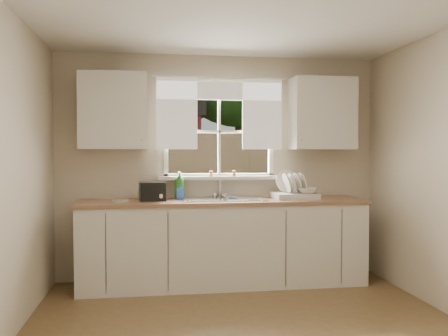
{
  "coord_description": "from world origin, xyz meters",
  "views": [
    {
      "loc": [
        -0.74,
        -3.3,
        1.42
      ],
      "look_at": [
        0.0,
        1.65,
        1.25
      ],
      "focal_mm": 38.0,
      "sensor_mm": 36.0,
      "label": 1
    }
  ],
  "objects": [
    {
      "name": "saucer",
      "position": [
        -1.07,
        1.67,
        0.92
      ],
      "size": [
        0.17,
        0.17,
        0.01
      ],
      "primitive_type": "cylinder",
      "color": "silver",
      "rests_on": "countertop"
    },
    {
      "name": "soap_bottle_b",
      "position": [
        -0.46,
        1.81,
        1.0
      ],
      "size": [
        0.09,
        0.09,
        0.18
      ],
      "primitive_type": "imported",
      "rotation": [
        0.0,
        0.0,
        0.1
      ],
      "color": "blue",
      "rests_on": "countertop"
    },
    {
      "name": "backyard",
      "position": [
        0.58,
        8.42,
        3.46
      ],
      "size": [
        20.0,
        10.0,
        6.13
      ],
      "color": "#335421",
      "rests_on": "ground"
    },
    {
      "name": "black_appliance",
      "position": [
        -0.75,
        1.71,
        1.01
      ],
      "size": [
        0.29,
        0.26,
        0.19
      ],
      "primitive_type": "cube",
      "rotation": [
        0.0,
        0.0,
        0.11
      ],
      "color": "black",
      "rests_on": "countertop"
    },
    {
      "name": "sink",
      "position": [
        0.0,
        1.71,
        0.84
      ],
      "size": [
        0.88,
        0.52,
        0.4
      ],
      "color": "#B7B7BC",
      "rests_on": "countertop"
    },
    {
      "name": "window",
      "position": [
        0.0,
        2.0,
        1.49
      ],
      "size": [
        1.38,
        0.16,
        1.06
      ],
      "color": "white",
      "rests_on": "room_walls"
    },
    {
      "name": "cup",
      "position": [
        -0.67,
        1.66,
        0.95
      ],
      "size": [
        0.13,
        0.13,
        0.08
      ],
      "primitive_type": "imported",
      "rotation": [
        0.0,
        0.0,
        0.25
      ],
      "color": "white",
      "rests_on": "countertop"
    },
    {
      "name": "countertop",
      "position": [
        0.0,
        1.68,
        0.89
      ],
      "size": [
        3.04,
        0.65,
        0.04
      ],
      "primitive_type": "cube",
      "color": "#936749",
      "rests_on": "base_cabinets"
    },
    {
      "name": "base_cabinets",
      "position": [
        0.0,
        1.68,
        0.43
      ],
      "size": [
        3.0,
        0.62,
        0.87
      ],
      "primitive_type": "cube",
      "color": "silver",
      "rests_on": "ground"
    },
    {
      "name": "upper_cabinet_right",
      "position": [
        1.15,
        1.82,
        1.85
      ],
      "size": [
        0.7,
        0.33,
        0.8
      ],
      "primitive_type": "cube",
      "color": "silver",
      "rests_on": "room_walls"
    },
    {
      "name": "wall_outlet",
      "position": [
        0.88,
        1.99,
        1.08
      ],
      "size": [
        0.08,
        0.01,
        0.12
      ],
      "primitive_type": "cube",
      "color": "beige",
      "rests_on": "room_walls"
    },
    {
      "name": "soap_bottle_a",
      "position": [
        -0.46,
        1.84,
        1.06
      ],
      "size": [
        0.13,
        0.13,
        0.3
      ],
      "primitive_type": "imported",
      "rotation": [
        0.0,
        0.0,
        -0.16
      ],
      "color": "#2D7D29",
      "rests_on": "countertop"
    },
    {
      "name": "soap_bottle_c",
      "position": [
        -0.84,
        1.84,
        1.0
      ],
      "size": [
        0.19,
        0.19,
        0.18
      ],
      "primitive_type": "imported",
      "rotation": [
        0.0,
        0.0,
        -0.44
      ],
      "color": "beige",
      "rests_on": "countertop"
    },
    {
      "name": "room_walls",
      "position": [
        0.0,
        -0.07,
        1.24
      ],
      "size": [
        3.62,
        4.02,
        2.5
      ],
      "color": "beige",
      "rests_on": "ground"
    },
    {
      "name": "upper_cabinet_left",
      "position": [
        -1.15,
        1.82,
        1.85
      ],
      "size": [
        0.7,
        0.33,
        0.8
      ],
      "primitive_type": "cube",
      "color": "silver",
      "rests_on": "room_walls"
    },
    {
      "name": "curtains",
      "position": [
        0.0,
        1.95,
        1.93
      ],
      "size": [
        1.5,
        0.03,
        0.81
      ],
      "color": "white",
      "rests_on": "room_walls"
    },
    {
      "name": "bowl",
      "position": [
        0.92,
        1.65,
        1.0
      ],
      "size": [
        0.29,
        0.29,
        0.06
      ],
      "primitive_type": "imported",
      "rotation": [
        0.0,
        0.0,
        -0.27
      ],
      "color": "white",
      "rests_on": "dish_rack"
    },
    {
      "name": "sill_jars",
      "position": [
        0.03,
        1.94,
        1.18
      ],
      "size": [
        0.3,
        0.04,
        0.06
      ],
      "color": "brown",
      "rests_on": "window"
    },
    {
      "name": "dish_rack",
      "position": [
        0.78,
        1.7,
        0.98
      ],
      "size": [
        0.48,
        0.37,
        0.31
      ],
      "color": "silver",
      "rests_on": "countertop"
    }
  ]
}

